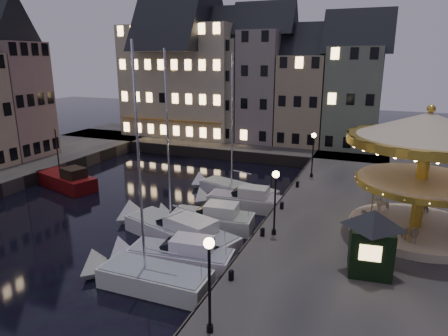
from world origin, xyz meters
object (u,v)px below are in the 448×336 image
at_px(bollard_b, 262,231).
at_px(bollard_c, 282,205).
at_px(red_fishing_boat, 67,181).
at_px(carousel, 426,151).
at_px(bollard_d, 297,184).
at_px(ticket_kiosk, 373,230).
at_px(streetlamp_b, 275,194).
at_px(streetlamp_c, 313,149).
at_px(motorboat_e, 240,201).
at_px(motorboat_d, 207,219).
at_px(motorboat_c, 176,230).
at_px(motorboat_f, 233,190).
at_px(motorboat_b, 174,256).
at_px(bollard_a, 231,274).
at_px(motorboat_a, 146,277).
at_px(streetlamp_a, 209,272).

bearing_deg(bollard_b, bollard_c, 90.00).
bearing_deg(red_fishing_boat, carousel, -3.70).
xyz_separation_m(bollard_d, ticket_kiosk, (6.37, -12.58, 2.02)).
relative_size(streetlamp_b, red_fishing_boat, 0.57).
bearing_deg(streetlamp_c, motorboat_e, -124.01).
distance_m(streetlamp_b, motorboat_d, 6.84).
bearing_deg(motorboat_c, ticket_kiosk, -9.06).
xyz_separation_m(motorboat_d, red_fishing_boat, (-16.19, 3.44, 0.05)).
relative_size(streetlamp_b, motorboat_d, 0.59).
bearing_deg(ticket_kiosk, motorboat_f, 135.34).
xyz_separation_m(bollard_b, motorboat_b, (-4.47, -3.31, -0.96)).
bearing_deg(motorboat_b, bollard_c, 61.73).
relative_size(streetlamp_b, carousel, 0.45).
bearing_deg(ticket_kiosk, red_fishing_boat, 163.66).
distance_m(streetlamp_c, carousel, 13.20).
bearing_deg(red_fishing_boat, streetlamp_b, -14.15).
height_order(motorboat_b, ticket_kiosk, ticket_kiosk).
distance_m(bollard_a, motorboat_d, 9.52).
relative_size(streetlamp_b, bollard_c, 7.32).
relative_size(bollard_a, motorboat_c, 0.04).
height_order(red_fishing_boat, carousel, carousel).
height_order(streetlamp_b, motorboat_d, streetlamp_b).
bearing_deg(bollard_a, bollard_b, 90.00).
distance_m(motorboat_b, ticket_kiosk, 11.30).
relative_size(streetlamp_c, bollard_c, 7.32).
bearing_deg(motorboat_a, bollard_a, 3.79).
relative_size(bollard_a, motorboat_b, 0.08).
height_order(bollard_c, motorboat_e, motorboat_e).
height_order(motorboat_e, carousel, carousel).
height_order(bollard_a, motorboat_c, motorboat_c).
height_order(bollard_a, ticket_kiosk, ticket_kiosk).
xyz_separation_m(streetlamp_a, motorboat_e, (-4.62, 16.65, -3.38)).
height_order(motorboat_e, red_fishing_boat, red_fishing_boat).
height_order(motorboat_d, motorboat_e, same).
distance_m(bollard_c, carousel, 10.25).
bearing_deg(bollard_d, bollard_b, -90.00).
bearing_deg(bollard_c, red_fishing_boat, 177.32).
relative_size(bollard_a, motorboat_a, 0.05).
height_order(motorboat_a, ticket_kiosk, motorboat_a).
relative_size(motorboat_c, motorboat_d, 1.85).
distance_m(bollard_d, red_fishing_boat, 21.67).
relative_size(streetlamp_c, motorboat_b, 0.57).
height_order(bollard_a, motorboat_f, motorboat_f).
height_order(bollard_a, red_fishing_boat, red_fishing_boat).
bearing_deg(bollard_c, bollard_d, 90.00).
height_order(streetlamp_a, motorboat_f, motorboat_f).
xyz_separation_m(bollard_c, carousel, (8.87, -0.95, 5.05)).
height_order(bollard_b, motorboat_e, motorboat_e).
relative_size(streetlamp_b, bollard_a, 7.32).
distance_m(streetlamp_b, motorboat_e, 8.77).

